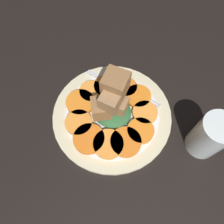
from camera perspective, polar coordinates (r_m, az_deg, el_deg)
table_slab at (r=52.22cm, az=-0.00°, el=-1.47°), size 120.00×120.00×2.00cm
plate at (r=50.84cm, az=-0.00°, el=-0.77°), size 27.42×27.42×1.05cm
carrot_slice_0 at (r=51.33cm, az=-8.42°, el=2.10°), size 6.69×6.69×1.22cm
carrot_slice_1 at (r=49.30cm, az=-8.67°, el=-2.81°), size 6.13×6.13×1.22cm
carrot_slice_2 at (r=47.69cm, az=-6.05°, el=-6.96°), size 6.84×6.84×1.22cm
carrot_slice_3 at (r=47.07cm, az=-0.97°, el=-8.37°), size 6.57×6.57×1.22cm
carrot_slice_4 at (r=47.29cm, az=3.61°, el=-7.81°), size 6.73×6.73×1.22cm
carrot_slice_5 at (r=48.45cm, az=7.46°, el=-4.89°), size 5.95×5.95×1.22cm
carrot_slice_6 at (r=50.32cm, az=8.60°, el=-0.20°), size 5.75×5.75×1.22cm
carrot_slice_7 at (r=52.10cm, az=6.80°, el=4.05°), size 6.09×6.09×1.22cm
carrot_slice_8 at (r=53.11cm, az=3.64°, el=6.41°), size 5.39×5.39×1.22cm
carrot_slice_9 at (r=53.14cm, az=-1.21°, el=6.62°), size 6.53×6.53×1.22cm
carrot_slice_10 at (r=52.62cm, az=-5.33°, el=5.31°), size 5.79×5.79×1.22cm
center_pile at (r=46.13cm, az=-0.01°, el=2.27°), size 9.04×8.83×11.89cm
fork at (r=53.21cm, az=3.08°, el=5.79°), size 19.82×5.76×0.40cm
water_glass at (r=48.02cm, az=24.21°, el=-5.28°), size 6.72×6.72×10.85cm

